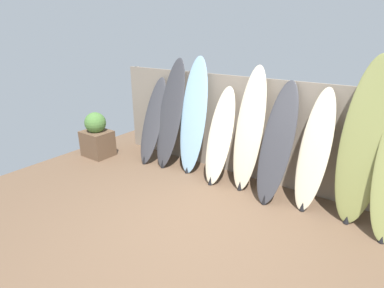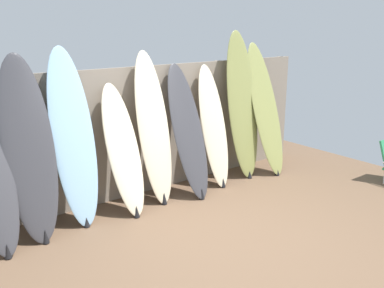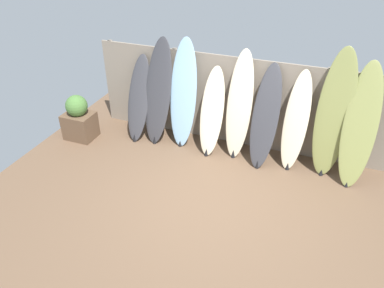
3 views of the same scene
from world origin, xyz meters
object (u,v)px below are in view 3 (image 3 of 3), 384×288
(surfboard_skyblue_2, at_px, (183,95))
(surfboard_olive_8, at_px, (360,127))
(surfboard_cream_6, at_px, (296,122))
(surfboard_cream_3, at_px, (212,112))
(surfboard_charcoal_1, at_px, (158,92))
(surfboard_olive_7, at_px, (334,115))
(surfboard_charcoal_5, at_px, (265,118))
(planter_box, at_px, (79,119))
(surfboard_charcoal_0, at_px, (139,99))
(surfboard_cream_4, at_px, (240,106))

(surfboard_skyblue_2, distance_m, surfboard_olive_8, 3.19)
(surfboard_skyblue_2, bearing_deg, surfboard_cream_6, -0.13)
(surfboard_cream_3, bearing_deg, surfboard_olive_8, -0.03)
(surfboard_cream_3, height_order, surfboard_cream_6, surfboard_cream_6)
(surfboard_charcoal_1, xyz_separation_m, surfboard_olive_8, (3.71, -0.05, 0.01))
(surfboard_cream_3, relative_size, surfboard_cream_6, 0.92)
(surfboard_charcoal_1, relative_size, surfboard_olive_7, 0.91)
(surfboard_skyblue_2, relative_size, surfboard_cream_3, 1.28)
(surfboard_cream_6, bearing_deg, surfboard_charcoal_5, -171.72)
(surfboard_olive_8, bearing_deg, planter_box, -174.01)
(surfboard_skyblue_2, height_order, surfboard_charcoal_5, surfboard_skyblue_2)
(surfboard_charcoal_0, xyz_separation_m, surfboard_cream_3, (1.56, 0.00, -0.01))
(surfboard_charcoal_0, relative_size, surfboard_cream_3, 1.01)
(surfboard_charcoal_0, distance_m, surfboard_charcoal_5, 2.57)
(surfboard_olive_7, bearing_deg, surfboard_skyblue_2, -179.81)
(surfboard_charcoal_0, xyz_separation_m, surfboard_olive_7, (3.70, 0.08, 0.30))
(surfboard_charcoal_1, xyz_separation_m, surfboard_skyblue_2, (0.53, 0.02, 0.03))
(surfboard_charcoal_1, bearing_deg, surfboard_olive_8, -0.70)
(surfboard_olive_8, distance_m, planter_box, 5.32)
(surfboard_charcoal_1, bearing_deg, surfboard_cream_6, 0.40)
(surfboard_skyblue_2, bearing_deg, surfboard_cream_4, 0.04)
(surfboard_charcoal_0, xyz_separation_m, surfboard_cream_4, (2.06, 0.07, 0.17))
(surfboard_cream_3, bearing_deg, surfboard_cream_4, 7.70)
(surfboard_cream_3, distance_m, planter_box, 2.76)
(surfboard_cream_4, xyz_separation_m, surfboard_charcoal_5, (0.51, -0.08, -0.10))
(surfboard_cream_6, bearing_deg, surfboard_olive_8, -3.54)
(surfboard_charcoal_5, distance_m, surfboard_olive_7, 1.15)
(surfboard_charcoal_0, xyz_separation_m, surfboard_cream_6, (3.10, 0.06, 0.05))
(surfboard_charcoal_1, bearing_deg, surfboard_cream_3, -2.22)
(surfboard_charcoal_1, bearing_deg, surfboard_olive_7, 0.58)
(surfboard_cream_4, height_order, surfboard_charcoal_5, surfboard_cream_4)
(surfboard_cream_4, height_order, surfboard_olive_7, surfboard_olive_7)
(planter_box, bearing_deg, surfboard_olive_8, 5.99)
(surfboard_cream_3, relative_size, surfboard_olive_7, 0.73)
(surfboard_cream_4, height_order, planter_box, surfboard_cream_4)
(surfboard_charcoal_1, bearing_deg, surfboard_charcoal_0, -173.95)
(surfboard_cream_6, bearing_deg, surfboard_charcoal_0, -178.83)
(surfboard_charcoal_1, height_order, surfboard_cream_3, surfboard_charcoal_1)
(surfboard_cream_4, bearing_deg, surfboard_olive_7, 0.30)
(surfboard_skyblue_2, distance_m, surfboard_cream_3, 0.66)
(surfboard_charcoal_5, bearing_deg, surfboard_skyblue_2, 177.09)
(surfboard_cream_3, xyz_separation_m, planter_box, (-2.68, -0.55, -0.38))
(surfboard_charcoal_5, xyz_separation_m, planter_box, (-3.69, -0.54, -0.47))
(surfboard_charcoal_5, height_order, surfboard_olive_7, surfboard_olive_7)
(surfboard_olive_7, bearing_deg, surfboard_cream_4, -179.70)
(surfboard_skyblue_2, xyz_separation_m, surfboard_olive_8, (3.19, -0.07, -0.02))
(surfboard_cream_3, height_order, surfboard_cream_4, surfboard_cream_4)
(surfboard_charcoal_5, xyz_separation_m, surfboard_olive_8, (1.57, 0.01, 0.13))
(surfboard_charcoal_5, bearing_deg, surfboard_olive_7, 4.66)
(surfboard_olive_8, bearing_deg, surfboard_cream_6, 176.46)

